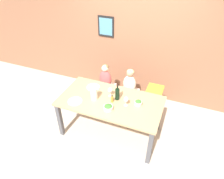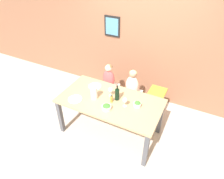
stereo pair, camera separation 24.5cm
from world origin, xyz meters
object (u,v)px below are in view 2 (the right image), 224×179
object	(u,v)px
dinner_plate_front_left	(75,99)
paper_towel_roll	(94,93)
wine_bottle	(117,94)
salad_bowl_small	(137,104)
wine_glass_far	(111,90)
person_child_center	(132,82)
salad_bowl_large	(107,107)
wine_glass_near	(125,100)
person_child_left	(109,76)
dinner_plate_back_left	(95,86)
chair_far_left	(109,89)
chair_far_center	(131,96)
chair_right_highchair	(156,97)

from	to	relation	value
dinner_plate_front_left	paper_towel_roll	bearing A→B (deg)	33.64
paper_towel_roll	wine_bottle	bearing A→B (deg)	21.53
salad_bowl_small	wine_glass_far	bearing A→B (deg)	174.56
person_child_center	salad_bowl_small	xyz separation A→B (m)	(0.36, -0.68, 0.09)
wine_bottle	salad_bowl_large	xyz separation A→B (m)	(-0.04, -0.30, -0.07)
paper_towel_roll	dinner_plate_front_left	xyz separation A→B (m)	(-0.28, -0.18, -0.11)
wine_glass_near	salad_bowl_large	bearing A→B (deg)	-138.82
person_child_left	salad_bowl_large	xyz separation A→B (m)	(0.47, -0.97, 0.09)
person_child_center	salad_bowl_large	distance (m)	0.98
dinner_plate_back_left	chair_far_left	bearing A→B (deg)	87.05
wine_glass_far	salad_bowl_large	distance (m)	0.37
chair_far_left	dinner_plate_front_left	bearing A→B (deg)	-97.44
chair_far_center	salad_bowl_large	size ratio (longest dim) A/B	2.95
wine_glass_far	dinner_plate_back_left	distance (m)	0.43
chair_far_center	dinner_plate_back_left	bearing A→B (deg)	-137.50
salad_bowl_small	wine_glass_near	bearing A→B (deg)	-153.54
person_child_center	wine_bottle	world-z (taller)	wine_bottle
dinner_plate_back_left	wine_glass_far	bearing A→B (deg)	-16.85
person_child_center	wine_bottle	size ratio (longest dim) A/B	1.86
wine_glass_near	dinner_plate_front_left	xyz separation A→B (m)	(-0.83, -0.23, -0.12)
person_child_left	paper_towel_roll	world-z (taller)	paper_towel_roll
chair_far_left	dinner_plate_front_left	size ratio (longest dim) A/B	1.88
paper_towel_roll	salad_bowl_large	xyz separation A→B (m)	(0.33, -0.16, -0.07)
chair_far_left	wine_glass_near	xyz separation A→B (m)	(0.70, -0.77, 0.51)
wine_bottle	dinner_plate_front_left	bearing A→B (deg)	-152.96
wine_glass_near	dinner_plate_back_left	bearing A→B (deg)	160.28
dinner_plate_front_left	dinner_plate_back_left	xyz separation A→B (m)	(0.10, 0.49, 0.00)
chair_right_highchair	wine_glass_far	size ratio (longest dim) A/B	3.96
chair_far_left	wine_glass_near	size ratio (longest dim) A/B	2.64
chair_far_left	person_child_left	size ratio (longest dim) A/B	0.85
chair_far_left	person_child_left	bearing A→B (deg)	90.00
dinner_plate_front_left	person_child_left	bearing A→B (deg)	82.57
wine_glass_far	dinner_plate_back_left	world-z (taller)	wine_glass_far
chair_right_highchair	dinner_plate_back_left	xyz separation A→B (m)	(-1.07, -0.51, 0.24)
chair_right_highchair	salad_bowl_small	size ratio (longest dim) A/B	5.39
salad_bowl_small	dinner_plate_front_left	xyz separation A→B (m)	(-1.02, -0.32, -0.04)
paper_towel_roll	chair_right_highchair	bearing A→B (deg)	42.11
chair_right_highchair	person_child_left	xyz separation A→B (m)	(-1.04, 0.00, 0.20)
person_child_center	wine_glass_far	world-z (taller)	person_child_center
wine_bottle	dinner_plate_back_left	distance (m)	0.57
chair_far_center	person_child_left	world-z (taller)	person_child_left
wine_glass_near	salad_bowl_small	xyz separation A→B (m)	(0.19, 0.09, -0.08)
paper_towel_roll	dinner_plate_back_left	size ratio (longest dim) A/B	0.96
wine_bottle	dinner_plate_back_left	xyz separation A→B (m)	(-0.54, 0.16, -0.11)
chair_right_highchair	wine_glass_far	bearing A→B (deg)	-137.19
wine_glass_near	salad_bowl_small	distance (m)	0.22
wine_glass_near	wine_glass_far	distance (m)	0.36
chair_right_highchair	wine_glass_near	world-z (taller)	wine_glass_near
wine_bottle	wine_glass_far	size ratio (longest dim) A/B	1.67
paper_towel_roll	wine_glass_far	world-z (taller)	paper_towel_roll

